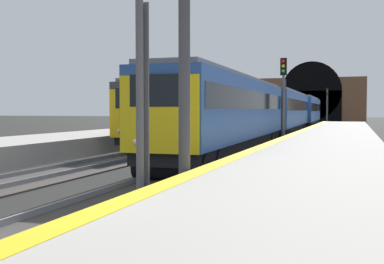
{
  "coord_description": "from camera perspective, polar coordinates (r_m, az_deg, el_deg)",
  "views": [
    {
      "loc": [
        -6.26,
        -5.93,
        2.39
      ],
      "look_at": [
        14.41,
        1.05,
        1.39
      ],
      "focal_mm": 45.07,
      "sensor_mm": 36.0,
      "label": 1
    }
  ],
  "objects": [
    {
      "name": "tunnel_portal",
      "position": [
        100.8,
        13.99,
        3.74
      ],
      "size": [
        2.71,
        20.98,
        12.1
      ],
      "color": "brown",
      "rests_on": "ground_plane"
    },
    {
      "name": "catenary_mast_near",
      "position": [
        60.51,
        1.24,
        3.97
      ],
      "size": [
        0.22,
        1.93,
        7.42
      ],
      "color": "#595B60",
      "rests_on": "ground_plane"
    },
    {
      "name": "train_adjacent_platform",
      "position": [
        52.32,
        7.0,
        2.52
      ],
      "size": [
        58.21,
        3.1,
        4.06
      ],
      "rotation": [
        0.0,
        0.0,
        3.12
      ],
      "color": "#333338",
      "rests_on": "ground_plane"
    },
    {
      "name": "railway_signal_far",
      "position": [
        79.84,
        15.7,
        3.36
      ],
      "size": [
        0.39,
        0.38,
        5.91
      ],
      "rotation": [
        0.0,
        0.0,
        3.14
      ],
      "color": "#4C4C54",
      "rests_on": "ground_plane"
    },
    {
      "name": "railway_signal_mid",
      "position": [
        30.13,
        10.76,
        4.41
      ],
      "size": [
        0.39,
        0.38,
        5.56
      ],
      "rotation": [
        0.0,
        0.0,
        3.14
      ],
      "color": "#4C4C54",
      "rests_on": "ground_plane"
    },
    {
      "name": "platform_right_edge_strip",
      "position": [
        7.27,
        -9.86,
        -8.72
      ],
      "size": [
        112.0,
        0.5,
        0.01
      ],
      "primitive_type": "cube",
      "color": "yellow",
      "rests_on": "platform_right"
    },
    {
      "name": "railway_signal_near",
      "position": [
        9.95,
        -6.19,
        9.13
      ],
      "size": [
        0.39,
        0.38,
        5.88
      ],
      "rotation": [
        0.0,
        0.0,
        3.14
      ],
      "color": "#4C4C54",
      "rests_on": "ground_plane"
    },
    {
      "name": "platform_right",
      "position": [
        6.65,
        7.61,
        -14.09
      ],
      "size": [
        112.0,
        4.9,
        0.96
      ],
      "primitive_type": "cube",
      "color": "#ADA89E",
      "rests_on": "ground_plane"
    },
    {
      "name": "train_main_approaching",
      "position": [
        43.34,
        10.8,
        2.48
      ],
      "size": [
        58.27,
        3.07,
        4.04
      ],
      "rotation": [
        0.0,
        0.0,
        3.16
      ],
      "color": "#264C99",
      "rests_on": "ground_plane"
    },
    {
      "name": "overhead_signal_gantry",
      "position": [
        13.88,
        -18.74,
        13.16
      ],
      "size": [
        0.7,
        9.06,
        6.47
      ],
      "color": "#3F3F47",
      "rests_on": "ground_plane"
    }
  ]
}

